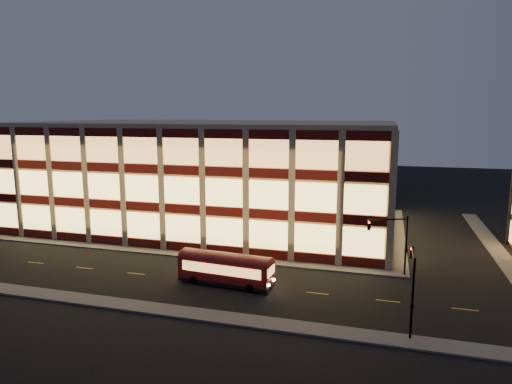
% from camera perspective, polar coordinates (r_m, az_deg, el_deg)
% --- Properties ---
extents(ground, '(200.00, 200.00, 0.00)m').
position_cam_1_polar(ground, '(51.41, -9.37, -8.06)').
color(ground, black).
rests_on(ground, ground).
extents(sidewalk_office_south, '(54.00, 2.00, 0.15)m').
position_cam_1_polar(sidewalk_office_south, '(53.55, -11.83, -7.33)').
color(sidewalk_office_south, '#514F4C').
rests_on(sidewalk_office_south, ground).
extents(sidewalk_office_east, '(2.00, 30.00, 0.15)m').
position_cam_1_polar(sidewalk_office_east, '(63.02, 17.17, -4.96)').
color(sidewalk_office_east, '#514F4C').
rests_on(sidewalk_office_east, ground).
extents(sidewalk_tower_west, '(2.00, 30.00, 0.15)m').
position_cam_1_polar(sidewalk_tower_west, '(64.24, 27.06, -5.33)').
color(sidewalk_tower_west, '#514F4C').
rests_on(sidewalk_tower_west, ground).
extents(sidewalk_near, '(100.00, 2.00, 0.15)m').
position_cam_1_polar(sidewalk_near, '(40.80, -17.45, -13.12)').
color(sidewalk_near, '#514F4C').
rests_on(sidewalk_near, ground).
extents(office_building, '(50.45, 30.45, 14.50)m').
position_cam_1_polar(office_building, '(66.17, -5.53, 2.45)').
color(office_building, tan).
rests_on(office_building, ground).
extents(traffic_signal_far, '(3.79, 1.87, 6.00)m').
position_cam_1_polar(traffic_signal_far, '(45.76, 16.71, -5.23)').
color(traffic_signal_far, black).
rests_on(traffic_signal_far, ground).
extents(traffic_signal_near, '(0.32, 4.45, 6.00)m').
position_cam_1_polar(traffic_signal_near, '(35.03, 18.95, -9.96)').
color(traffic_signal_near, black).
rests_on(traffic_signal_near, ground).
extents(trolley_bus, '(9.00, 3.00, 2.99)m').
position_cam_1_polar(trolley_bus, '(42.69, -3.81, -9.35)').
color(trolley_bus, maroon).
rests_on(trolley_bus, ground).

